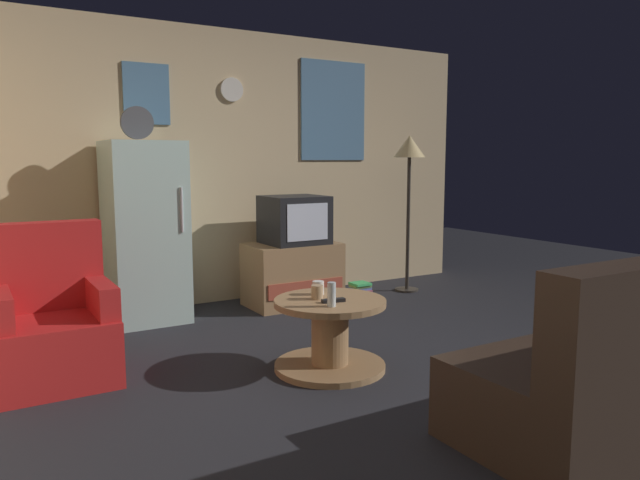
% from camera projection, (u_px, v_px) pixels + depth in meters
% --- Properties ---
extents(ground_plane, '(12.00, 12.00, 0.00)m').
position_uv_depth(ground_plane, '(392.00, 372.00, 3.85)').
color(ground_plane, '#232328').
extents(wall_with_art, '(5.20, 0.12, 2.54)m').
position_uv_depth(wall_with_art, '(238.00, 167.00, 5.77)').
color(wall_with_art, '#D1B284').
rests_on(wall_with_art, ground_plane).
extents(fridge, '(0.60, 0.62, 1.77)m').
position_uv_depth(fridge, '(145.00, 232.00, 5.00)').
color(fridge, silver).
rests_on(fridge, ground_plane).
extents(tv_stand, '(0.84, 0.53, 0.58)m').
position_uv_depth(tv_stand, '(293.00, 274.00, 5.60)').
color(tv_stand, '#9E754C').
rests_on(tv_stand, ground_plane).
extents(crt_tv, '(0.54, 0.51, 0.44)m').
position_uv_depth(crt_tv, '(294.00, 220.00, 5.54)').
color(crt_tv, black).
rests_on(crt_tv, tv_stand).
extents(standing_lamp, '(0.32, 0.32, 1.59)m').
position_uv_depth(standing_lamp, '(409.00, 159.00, 6.06)').
color(standing_lamp, '#332D28').
rests_on(standing_lamp, ground_plane).
extents(coffee_table, '(0.72, 0.72, 0.46)m').
position_uv_depth(coffee_table, '(330.00, 334.00, 3.88)').
color(coffee_table, '#9E754C').
rests_on(coffee_table, ground_plane).
extents(wine_glass, '(0.05, 0.05, 0.15)m').
position_uv_depth(wine_glass, '(332.00, 294.00, 3.65)').
color(wine_glass, silver).
rests_on(wine_glass, coffee_table).
extents(mug_ceramic_white, '(0.08, 0.08, 0.09)m').
position_uv_depth(mug_ceramic_white, '(318.00, 288.00, 3.98)').
color(mug_ceramic_white, silver).
rests_on(mug_ceramic_white, coffee_table).
extents(mug_ceramic_tan, '(0.08, 0.08, 0.09)m').
position_uv_depth(mug_ceramic_tan, '(317.00, 292.00, 3.85)').
color(mug_ceramic_tan, tan).
rests_on(mug_ceramic_tan, coffee_table).
extents(remote_control, '(0.16, 0.07, 0.02)m').
position_uv_depth(remote_control, '(333.00, 300.00, 3.77)').
color(remote_control, black).
rests_on(remote_control, coffee_table).
extents(armchair, '(0.68, 0.68, 0.96)m').
position_uv_depth(armchair, '(52.00, 326.00, 3.69)').
color(armchair, red).
rests_on(armchair, ground_plane).
extents(couch, '(1.70, 0.80, 0.92)m').
position_uv_depth(couch, '(625.00, 371.00, 2.97)').
color(couch, '#38281E').
rests_on(couch, ground_plane).
extents(book_stack, '(0.20, 0.18, 0.15)m').
position_uv_depth(book_stack, '(360.00, 290.00, 5.92)').
color(book_stack, '#69BD63').
rests_on(book_stack, ground_plane).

